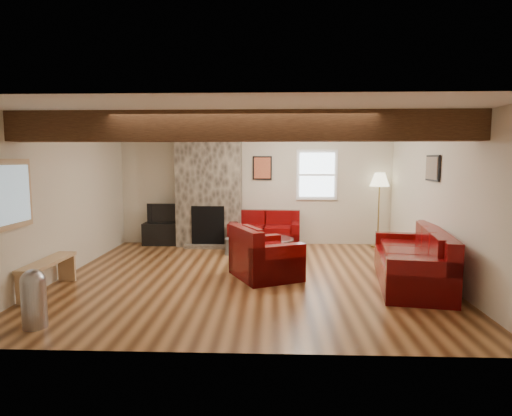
{
  "coord_description": "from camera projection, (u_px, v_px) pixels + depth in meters",
  "views": [
    {
      "loc": [
        0.37,
        -6.74,
        1.9
      ],
      "look_at": [
        0.1,
        0.4,
        1.08
      ],
      "focal_mm": 30.0,
      "sensor_mm": 36.0,
      "label": 1
    }
  ],
  "objects": [
    {
      "name": "back_window",
      "position": [
        317.0,
        175.0,
        9.39
      ],
      "size": [
        0.9,
        0.08,
        1.1
      ],
      "primitive_type": null,
      "color": "white",
      "rests_on": "room"
    },
    {
      "name": "room",
      "position": [
        249.0,
        200.0,
        6.78
      ],
      "size": [
        8.0,
        8.0,
        8.0
      ],
      "color": "#522E15",
      "rests_on": "ground"
    },
    {
      "name": "sofa_three",
      "position": [
        411.0,
        257.0,
        6.46
      ],
      "size": [
        1.26,
        2.31,
        0.85
      ],
      "primitive_type": null,
      "rotation": [
        0.0,
        0.0,
        -1.74
      ],
      "color": "#470506",
      "rests_on": "floor"
    },
    {
      "name": "armchair_red",
      "position": [
        266.0,
        252.0,
        6.85
      ],
      "size": [
        1.25,
        1.31,
        0.83
      ],
      "primitive_type": null,
      "rotation": [
        0.0,
        0.0,
        2.03
      ],
      "color": "#470506",
      "rests_on": "floor"
    },
    {
      "name": "loveseat",
      "position": [
        265.0,
        230.0,
        9.09
      ],
      "size": [
        1.53,
        0.94,
        0.79
      ],
      "primitive_type": null,
      "rotation": [
        0.0,
        0.0,
        -0.06
      ],
      "color": "#470506",
      "rests_on": "floor"
    },
    {
      "name": "television",
      "position": [
        165.0,
        213.0,
        9.43
      ],
      "size": [
        0.76,
        0.1,
        0.44
      ],
      "primitive_type": "imported",
      "color": "black",
      "rests_on": "tv_cabinet"
    },
    {
      "name": "hatch_window",
      "position": [
        8.0,
        195.0,
        5.38
      ],
      "size": [
        0.08,
        1.0,
        0.9
      ],
      "primitive_type": null,
      "color": "tan",
      "rests_on": "room"
    },
    {
      "name": "artwork_back",
      "position": [
        262.0,
        168.0,
        9.42
      ],
      "size": [
        0.42,
        0.06,
        0.52
      ],
      "primitive_type": null,
      "color": "black",
      "rests_on": "room"
    },
    {
      "name": "tv_cabinet",
      "position": [
        166.0,
        234.0,
        9.48
      ],
      "size": [
        0.98,
        0.39,
        0.49
      ],
      "primitive_type": "cube",
      "color": "black",
      "rests_on": "floor"
    },
    {
      "name": "pedal_bin",
      "position": [
        34.0,
        299.0,
        4.8
      ],
      "size": [
        0.27,
        0.27,
        0.67
      ],
      "primitive_type": null,
      "rotation": [
        0.0,
        0.0,
        0.01
      ],
      "color": "#9B9B9F",
      "rests_on": "floor"
    },
    {
      "name": "chimney_breast",
      "position": [
        209.0,
        190.0,
        9.3
      ],
      "size": [
        1.4,
        0.67,
        2.5
      ],
      "color": "#37322A",
      "rests_on": "floor"
    },
    {
      "name": "ceiling_dome",
      "position": [
        303.0,
        128.0,
        7.51
      ],
      "size": [
        0.4,
        0.4,
        0.18
      ],
      "primitive_type": null,
      "color": "white",
      "rests_on": "room"
    },
    {
      "name": "floor_lamp",
      "position": [
        380.0,
        184.0,
        9.12
      ],
      "size": [
        0.41,
        0.41,
        1.61
      ],
      "color": "#A58944",
      "rests_on": "floor"
    },
    {
      "name": "oak_beam",
      "position": [
        243.0,
        126.0,
        5.42
      ],
      "size": [
        6.0,
        0.36,
        0.38
      ],
      "primitive_type": "cube",
      "color": "black",
      "rests_on": "room"
    },
    {
      "name": "pine_bench",
      "position": [
        48.0,
        276.0,
        6.12
      ],
      "size": [
        0.28,
        1.21,
        0.45
      ],
      "primitive_type": null,
      "color": "tan",
      "rests_on": "floor"
    },
    {
      "name": "coal_bucket",
      "position": [
        233.0,
        246.0,
        8.53
      ],
      "size": [
        0.35,
        0.35,
        0.33
      ],
      "primitive_type": null,
      "color": "slate",
      "rests_on": "floor"
    },
    {
      "name": "artwork_right",
      "position": [
        432.0,
        168.0,
        6.91
      ],
      "size": [
        0.06,
        0.55,
        0.42
      ],
      "primitive_type": null,
      "color": "black",
      "rests_on": "room"
    },
    {
      "name": "coffee_table",
      "position": [
        268.0,
        251.0,
        7.79
      ],
      "size": [
        0.94,
        0.94,
        0.49
      ],
      "color": "#432915",
      "rests_on": "floor"
    }
  ]
}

